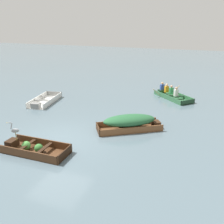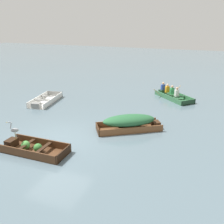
{
  "view_description": "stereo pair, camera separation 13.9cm",
  "coord_description": "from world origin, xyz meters",
  "px_view_note": "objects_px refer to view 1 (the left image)",
  "views": [
    {
      "loc": [
        5.86,
        -8.57,
        5.16
      ],
      "look_at": [
        1.31,
        3.58,
        0.35
      ],
      "focal_mm": 40.0,
      "sensor_mm": 36.0,
      "label": 1
    },
    {
      "loc": [
        5.99,
        -8.52,
        5.16
      ],
      "look_at": [
        1.31,
        3.58,
        0.35
      ],
      "focal_mm": 40.0,
      "sensor_mm": 36.0,
      "label": 2
    }
  ],
  "objects_px": {
    "skiff_white_near_moored": "(44,101)",
    "heron_on_dinghy": "(15,130)",
    "dinghy_dark_varnish_foreground": "(33,149)",
    "skiff_wooden_brown_mid_moored": "(130,122)",
    "rowboat_green_with_crew": "(171,94)"
  },
  "relations": [
    {
      "from": "skiff_wooden_brown_mid_moored",
      "to": "heron_on_dinghy",
      "type": "xyz_separation_m",
      "value": [
        -3.91,
        -3.57,
        0.44
      ]
    },
    {
      "from": "dinghy_dark_varnish_foreground",
      "to": "rowboat_green_with_crew",
      "type": "height_order",
      "value": "rowboat_green_with_crew"
    },
    {
      "from": "heron_on_dinghy",
      "to": "skiff_white_near_moored",
      "type": "bearing_deg",
      "value": 114.58
    },
    {
      "from": "rowboat_green_with_crew",
      "to": "skiff_wooden_brown_mid_moored",
      "type": "bearing_deg",
      "value": -100.27
    },
    {
      "from": "dinghy_dark_varnish_foreground",
      "to": "skiff_white_near_moored",
      "type": "distance_m",
      "value": 6.59
    },
    {
      "from": "skiff_white_near_moored",
      "to": "heron_on_dinghy",
      "type": "distance_m",
      "value": 6.29
    },
    {
      "from": "dinghy_dark_varnish_foreground",
      "to": "skiff_wooden_brown_mid_moored",
      "type": "bearing_deg",
      "value": 48.63
    },
    {
      "from": "dinghy_dark_varnish_foreground",
      "to": "skiff_wooden_brown_mid_moored",
      "type": "distance_m",
      "value": 4.73
    },
    {
      "from": "skiff_wooden_brown_mid_moored",
      "to": "skiff_white_near_moored",
      "type": "bearing_deg",
      "value": 162.02
    },
    {
      "from": "skiff_white_near_moored",
      "to": "heron_on_dinghy",
      "type": "height_order",
      "value": "heron_on_dinghy"
    },
    {
      "from": "skiff_white_near_moored",
      "to": "rowboat_green_with_crew",
      "type": "xyz_separation_m",
      "value": [
        7.65,
        4.2,
        0.1
      ]
    },
    {
      "from": "dinghy_dark_varnish_foreground",
      "to": "skiff_white_near_moored",
      "type": "relative_size",
      "value": 0.92
    },
    {
      "from": "dinghy_dark_varnish_foreground",
      "to": "heron_on_dinghy",
      "type": "xyz_separation_m",
      "value": [
        -0.79,
        -0.03,
        0.73
      ]
    },
    {
      "from": "skiff_wooden_brown_mid_moored",
      "to": "rowboat_green_with_crew",
      "type": "xyz_separation_m",
      "value": [
        1.14,
        6.31,
        -0.21
      ]
    },
    {
      "from": "dinghy_dark_varnish_foreground",
      "to": "skiff_wooden_brown_mid_moored",
      "type": "relative_size",
      "value": 0.86
    }
  ]
}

